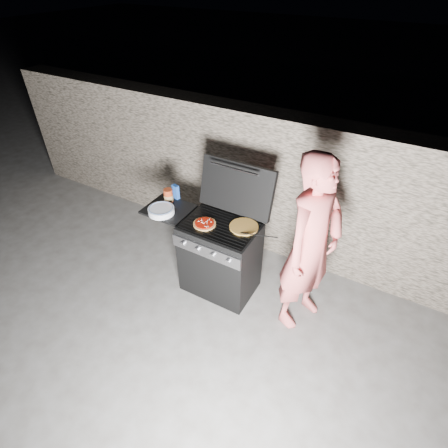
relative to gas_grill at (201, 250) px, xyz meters
The scene contains 10 objects.
ground 0.52m from the gas_grill, ahead, with size 50.00×50.00×0.00m, color #504B45.
stone_wall 1.17m from the gas_grill, 76.61° to the left, with size 8.00×0.35×1.80m, color gray.
gas_grill is the anchor object (origin of this frame).
pizza_topped 0.48m from the gas_grill, 32.23° to the right, with size 0.24×0.24×0.03m, color tan, non-canonical shape.
pizza_plain 0.68m from the gas_grill, 11.46° to the left, with size 0.30×0.30×0.02m, color gold.
sauce_jar 0.73m from the gas_grill, 166.94° to the left, with size 0.10×0.10×0.16m, color #A43717.
blue_carton 0.74m from the gas_grill, 155.04° to the left, with size 0.08×0.05×0.17m, color #1B47A1.
plate_stack 0.65m from the gas_grill, 165.37° to the right, with size 0.29×0.29×0.07m, color white.
person 1.30m from the gas_grill, ahead, with size 0.70×0.46×1.92m, color #DC605F.
tongs 0.85m from the gas_grill, ahead, with size 0.01×0.01×0.41m, color black.
Camera 1 is at (1.47, -2.49, 3.12)m, focal length 28.00 mm.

